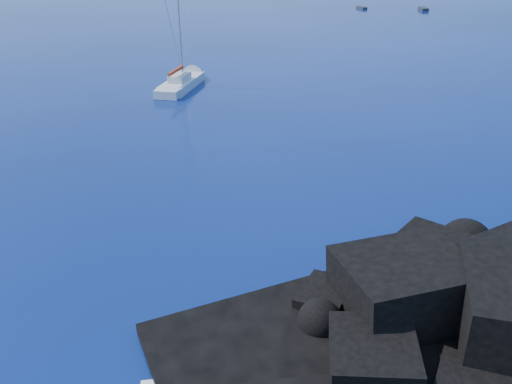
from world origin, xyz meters
TOP-DOWN VIEW (x-y plane):
  - headland at (13.00, 3.00)m, footprint 24.00×24.00m
  - surf_foam at (5.00, 5.00)m, footprint 10.00×8.00m
  - sailboat at (-2.68, 44.13)m, footprint 5.72×12.92m
  - distant_boat_a at (33.95, 117.27)m, footprint 2.01×4.09m
  - distant_boat_b at (47.89, 113.55)m, footprint 1.98×4.93m

SIDE VIEW (x-z plane):
  - headland at x=13.00m, z-range -1.80..1.80m
  - surf_foam at x=5.00m, z-range -0.03..0.03m
  - sailboat at x=-2.68m, z-range -6.63..6.63m
  - distant_boat_a at x=33.95m, z-range -0.26..0.26m
  - distant_boat_b at x=47.89m, z-range -0.32..0.32m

